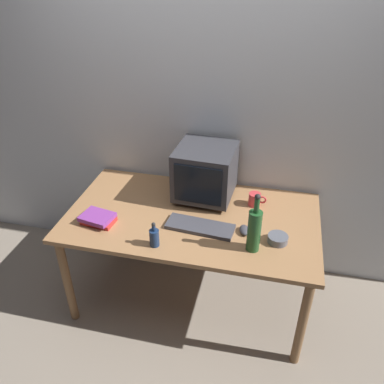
{
  "coord_description": "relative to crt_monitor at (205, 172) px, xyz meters",
  "views": [
    {
      "loc": [
        0.47,
        -2.02,
        2.22
      ],
      "look_at": [
        0.0,
        0.0,
        0.91
      ],
      "focal_mm": 36.88,
      "sensor_mm": 36.0,
      "label": 1
    }
  ],
  "objects": [
    {
      "name": "keyboard",
      "position": [
        0.04,
        -0.37,
        -0.18
      ],
      "size": [
        0.43,
        0.18,
        0.02
      ],
      "primitive_type": "cube",
      "rotation": [
        0.0,
        0.0,
        -0.08
      ],
      "color": "#3F3F47",
      "rests_on": "desk"
    },
    {
      "name": "crt_monitor",
      "position": [
        0.0,
        0.0,
        0.0
      ],
      "size": [
        0.4,
        0.41,
        0.37
      ],
      "color": "#333338",
      "rests_on": "desk"
    },
    {
      "name": "book_stack",
      "position": [
        -0.6,
        -0.45,
        -0.16
      ],
      "size": [
        0.22,
        0.18,
        0.05
      ],
      "color": "red",
      "rests_on": "desk"
    },
    {
      "name": "bottle_short",
      "position": [
        -0.18,
        -0.58,
        -0.13
      ],
      "size": [
        0.06,
        0.06,
        0.16
      ],
      "color": "navy",
      "rests_on": "desk"
    },
    {
      "name": "back_wall",
      "position": [
        -0.03,
        0.27,
        0.33
      ],
      "size": [
        4.0,
        0.08,
        2.5
      ],
      "primitive_type": "cube",
      "color": "silver",
      "rests_on": "ground"
    },
    {
      "name": "computer_mouse",
      "position": [
        0.32,
        -0.34,
        -0.17
      ],
      "size": [
        0.08,
        0.11,
        0.04
      ],
      "primitive_type": "ellipsoid",
      "rotation": [
        0.0,
        0.0,
        0.27
      ],
      "color": "#3F3F47",
      "rests_on": "desk"
    },
    {
      "name": "cd_spindle",
      "position": [
        0.52,
        -0.39,
        -0.17
      ],
      "size": [
        0.12,
        0.12,
        0.04
      ],
      "primitive_type": "cylinder",
      "color": "#595B66",
      "rests_on": "desk"
    },
    {
      "name": "bottle_tall",
      "position": [
        0.38,
        -0.49,
        -0.05
      ],
      "size": [
        0.08,
        0.08,
        0.38
      ],
      "color": "#1E4C23",
      "rests_on": "desk"
    },
    {
      "name": "ground_plane",
      "position": [
        -0.03,
        -0.24,
        -0.92
      ],
      "size": [
        6.0,
        6.0,
        0.0
      ],
      "primitive_type": "plane",
      "color": "gray"
    },
    {
      "name": "desk",
      "position": [
        -0.03,
        -0.24,
        -0.27
      ],
      "size": [
        1.62,
        0.9,
        0.73
      ],
      "color": "#9E7047",
      "rests_on": "ground"
    },
    {
      "name": "mug",
      "position": [
        0.35,
        -0.03,
        -0.15
      ],
      "size": [
        0.12,
        0.08,
        0.09
      ],
      "color": "#CC383D",
      "rests_on": "desk"
    }
  ]
}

